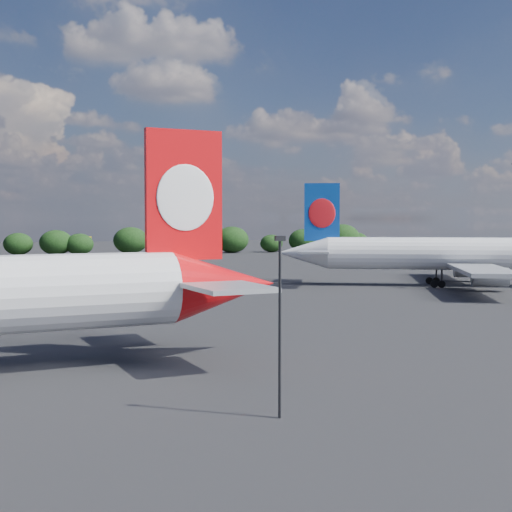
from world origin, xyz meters
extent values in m
plane|color=black|center=(0.00, 60.00, 0.00)|extent=(500.00, 500.00, 0.00)
cone|color=red|center=(13.94, 14.02, 5.58)|extent=(9.67, 6.85, 5.58)
cube|color=red|center=(10.63, 13.52, 12.73)|extent=(6.16, 1.47, 10.05)
ellipsoid|color=white|center=(10.68, 13.19, 12.53)|extent=(4.67, 0.92, 5.14)
ellipsoid|color=white|center=(10.58, 13.85, 12.53)|extent=(4.67, 0.92, 5.14)
cube|color=gray|center=(12.65, 7.61, 6.03)|extent=(5.97, 7.37, 0.34)
cube|color=gray|center=(10.82, 19.76, 6.03)|extent=(5.97, 7.37, 0.34)
cylinder|color=silver|center=(63.51, 59.73, 5.26)|extent=(38.79, 20.76, 5.26)
cone|color=silver|center=(41.31, 69.38, 5.26)|extent=(9.82, 8.18, 5.26)
cube|color=#0E3E9A|center=(44.20, 68.12, 12.00)|extent=(5.52, 2.79, 9.47)
ellipsoid|color=red|center=(44.08, 67.83, 11.81)|extent=(4.14, 1.95, 4.84)
ellipsoid|color=red|center=(44.33, 68.41, 11.81)|extent=(4.14, 1.95, 4.84)
cube|color=gray|center=(40.93, 63.23, 5.68)|extent=(6.86, 7.68, 0.32)
cube|color=gray|center=(45.54, 73.85, 5.68)|extent=(6.86, 7.68, 0.32)
cube|color=gray|center=(59.99, 46.34, 3.58)|extent=(14.66, 22.04, 0.58)
cube|color=gray|center=(70.90, 71.45, 3.58)|extent=(14.66, 22.04, 0.58)
cylinder|color=gray|center=(64.02, 50.33, 2.21)|extent=(5.96, 4.70, 2.84)
cube|color=gray|center=(64.02, 50.33, 2.95)|extent=(2.25, 1.21, 1.26)
cylinder|color=gray|center=(70.73, 65.78, 2.21)|extent=(5.96, 4.70, 2.84)
cube|color=gray|center=(70.73, 65.78, 2.95)|extent=(2.25, 1.21, 1.26)
cylinder|color=black|center=(60.32, 57.67, 1.58)|extent=(0.39, 0.39, 2.63)
cylinder|color=black|center=(60.32, 57.67, 0.58)|extent=(1.25, 0.90, 1.16)
cylinder|color=black|center=(59.26, 58.14, 0.58)|extent=(1.25, 0.90, 1.16)
cylinder|color=black|center=(62.84, 63.47, 1.58)|extent=(0.39, 0.39, 2.63)
cylinder|color=black|center=(62.84, 63.47, 0.58)|extent=(1.25, 0.90, 1.16)
cylinder|color=black|center=(61.78, 63.93, 0.58)|extent=(1.25, 0.90, 1.16)
cylinder|color=black|center=(12.36, -4.60, 4.85)|extent=(0.16, 0.16, 9.69)
cube|color=black|center=(12.36, -4.60, 9.84)|extent=(0.55, 0.30, 0.28)
cube|color=yellow|center=(12.00, 182.00, 4.00)|extent=(5.00, 0.30, 3.00)
cylinder|color=gray|center=(12.00, 182.00, 1.25)|extent=(0.30, 0.30, 2.50)
ellipsoid|color=black|center=(-6.89, 183.71, 3.34)|extent=(8.69, 7.35, 6.69)
ellipsoid|color=black|center=(3.99, 180.22, 3.78)|extent=(9.82, 8.31, 7.55)
ellipsoid|color=black|center=(10.74, 178.96, 3.24)|extent=(8.42, 7.13, 6.48)
ellipsoid|color=black|center=(26.48, 182.94, 4.16)|extent=(10.81, 9.15, 8.31)
ellipsoid|color=black|center=(37.06, 182.71, 3.34)|extent=(8.67, 7.34, 6.67)
ellipsoid|color=black|center=(47.76, 179.08, 4.00)|extent=(10.40, 8.80, 8.00)
ellipsoid|color=black|center=(58.19, 179.21, 4.21)|extent=(10.96, 9.27, 8.43)
ellipsoid|color=black|center=(71.57, 179.32, 2.88)|extent=(7.48, 6.33, 5.76)
ellipsoid|color=black|center=(82.56, 179.24, 3.77)|extent=(9.80, 8.29, 7.54)
ellipsoid|color=black|center=(95.89, 177.72, 4.55)|extent=(11.82, 10.00, 9.09)
ellipsoid|color=black|center=(103.55, 182.76, 3.08)|extent=(8.00, 6.77, 6.15)
camera|label=1|loc=(0.06, -41.01, 10.90)|focal=50.00mm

